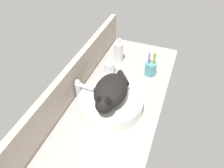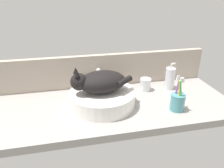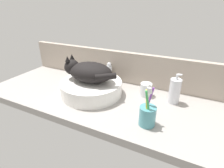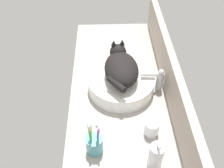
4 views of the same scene
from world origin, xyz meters
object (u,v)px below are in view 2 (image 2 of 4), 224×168
object	(u,v)px
faucet	(99,79)
water_glass	(145,85)
toothbrush_cup	(178,101)
cat	(100,82)
sink_basin	(102,98)
soap_dispenser	(170,78)

from	to	relation	value
faucet	water_glass	xyz separation A→B (cm)	(27.69, -6.87, -4.07)
faucet	toothbrush_cup	distance (cm)	48.23
faucet	cat	bearing A→B (deg)	-97.29
sink_basin	toothbrush_cup	xyz separation A→B (cm)	(36.77, -13.33, 0.91)
faucet	soap_dispenser	xyz separation A→B (cm)	(43.07, -7.83, -0.47)
toothbrush_cup	cat	bearing A→B (deg)	160.99
cat	faucet	distance (cm)	20.50
sink_basin	toothbrush_cup	bearing A→B (deg)	-19.92
soap_dispenser	toothbrush_cup	distance (cm)	25.73
water_glass	toothbrush_cup	bearing A→B (deg)	-72.65
faucet	toothbrush_cup	xyz separation A→B (cm)	(35.66, -32.39, -2.33)
water_glass	cat	bearing A→B (deg)	-157.66
sink_basin	faucet	xyz separation A→B (cm)	(1.11, 19.07, 3.25)
cat	toothbrush_cup	world-z (taller)	cat
faucet	toothbrush_cup	bearing A→B (deg)	-42.25
faucet	water_glass	world-z (taller)	faucet
sink_basin	water_glass	bearing A→B (deg)	22.96
sink_basin	soap_dispenser	bearing A→B (deg)	14.27
water_glass	faucet	bearing A→B (deg)	166.07
soap_dispenser	faucet	bearing A→B (deg)	169.70
cat	water_glass	distance (cm)	34.29
cat	soap_dispenser	distance (cm)	47.47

